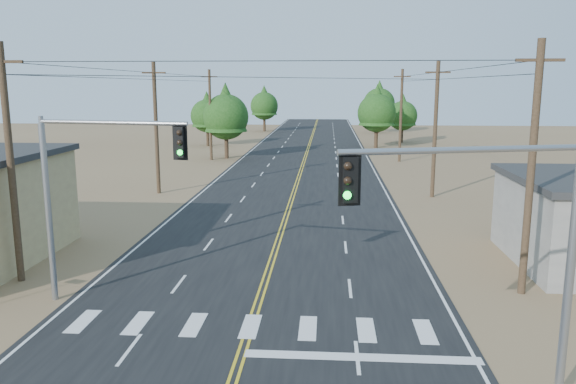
{
  "coord_description": "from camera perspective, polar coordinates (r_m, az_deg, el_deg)",
  "views": [
    {
      "loc": [
        2.6,
        -10.15,
        8.27
      ],
      "look_at": [
        0.83,
        14.82,
        3.5
      ],
      "focal_mm": 35.0,
      "sensor_mm": 36.0,
      "label": 1
    }
  ],
  "objects": [
    {
      "name": "tree_left_far",
      "position": [
        103.01,
        -2.43,
        9.02
      ],
      "size": [
        5.01,
        5.01,
        8.35
      ],
      "color": "#3F2D1E",
      "rests_on": "ground"
    },
    {
      "name": "tree_right_near",
      "position": [
        76.06,
        9.01,
        8.33
      ],
      "size": [
        5.08,
        5.08,
        8.47
      ],
      "color": "#3F2D1E",
      "rests_on": "ground"
    },
    {
      "name": "road",
      "position": [
        41.08,
        0.35,
        -0.82
      ],
      "size": [
        15.0,
        200.0,
        0.02
      ],
      "primitive_type": "cube",
      "color": "black",
      "rests_on": "ground"
    },
    {
      "name": "signal_mast_left",
      "position": [
        22.03,
        -19.88,
        1.19
      ],
      "size": [
        5.89,
        1.36,
        7.16
      ],
      "rotation": [
        0.0,
        0.0,
        -0.18
      ],
      "color": "gray",
      "rests_on": "ground"
    },
    {
      "name": "tree_left_near",
      "position": [
        64.66,
        -6.34,
        8.06
      ],
      "size": [
        5.17,
        5.17,
        8.62
      ],
      "color": "#3F2D1E",
      "rests_on": "ground"
    },
    {
      "name": "signal_mast_right",
      "position": [
        14.81,
        21.43,
        -3.7
      ],
      "size": [
        6.13,
        1.87,
        6.97
      ],
      "rotation": [
        0.0,
        0.0,
        0.25
      ],
      "color": "gray",
      "rests_on": "ground"
    },
    {
      "name": "utility_pole_right_far",
      "position": [
        62.73,
        11.4,
        7.69
      ],
      "size": [
        1.8,
        0.3,
        10.0
      ],
      "color": "#4C3826",
      "rests_on": "ground"
    },
    {
      "name": "utility_pole_left_near",
      "position": [
        25.93,
        -26.35,
        2.68
      ],
      "size": [
        1.8,
        0.3,
        10.0
      ],
      "color": "#4C3826",
      "rests_on": "ground"
    },
    {
      "name": "utility_pole_left_mid",
      "position": [
        44.26,
        -13.25,
        6.42
      ],
      "size": [
        1.8,
        0.3,
        10.0
      ],
      "color": "#4C3826",
      "rests_on": "ground"
    },
    {
      "name": "tree_right_mid",
      "position": [
        83.85,
        11.56,
        7.9
      ],
      "size": [
        4.28,
        4.28,
        7.13
      ],
      "color": "#3F2D1E",
      "rests_on": "ground"
    },
    {
      "name": "tree_left_mid",
      "position": [
        78.54,
        -8.22,
        8.0
      ],
      "size": [
        4.52,
        4.52,
        7.53
      ],
      "color": "#3F2D1E",
      "rests_on": "ground"
    },
    {
      "name": "utility_pole_right_near",
      "position": [
        23.73,
        23.48,
        2.26
      ],
      "size": [
        1.8,
        0.3,
        10.0
      ],
      "color": "#4C3826",
      "rests_on": "ground"
    },
    {
      "name": "tree_right_far",
      "position": [
        100.4,
        9.24,
        9.14
      ],
      "size": [
        5.52,
        5.52,
        9.2
      ],
      "color": "#3F2D1E",
      "rests_on": "ground"
    },
    {
      "name": "utility_pole_left_far",
      "position": [
        63.6,
        -7.9,
        7.84
      ],
      "size": [
        1.8,
        0.3,
        10.0
      ],
      "color": "#4C3826",
      "rests_on": "ground"
    },
    {
      "name": "utility_pole_right_mid",
      "position": [
        43.0,
        14.73,
        6.23
      ],
      "size": [
        1.8,
        0.3,
        10.0
      ],
      "color": "#4C3826",
      "rests_on": "ground"
    }
  ]
}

